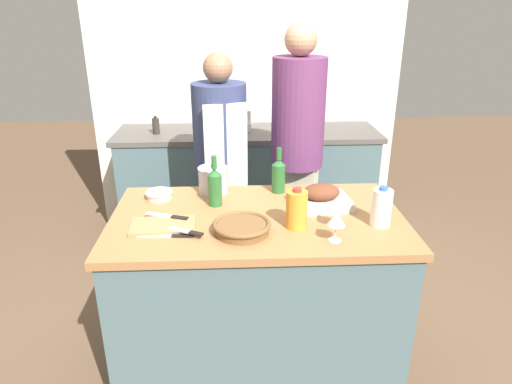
{
  "coord_description": "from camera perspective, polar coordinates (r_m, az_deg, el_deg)",
  "views": [
    {
      "loc": [
        -0.11,
        -2.1,
        1.91
      ],
      "look_at": [
        0.0,
        0.13,
        0.99
      ],
      "focal_mm": 32.0,
      "sensor_mm": 36.0,
      "label": 1
    }
  ],
  "objects": [
    {
      "name": "wine_bottle_dark",
      "position": [
        2.59,
        2.83,
        2.16
      ],
      "size": [
        0.08,
        0.08,
        0.26
      ],
      "color": "#28662D",
      "rests_on": "kitchen_island"
    },
    {
      "name": "wine_bottle_green",
      "position": [
        2.43,
        -5.16,
        0.75
      ],
      "size": [
        0.07,
        0.07,
        0.28
      ],
      "color": "#28662D",
      "rests_on": "kitchen_island"
    },
    {
      "name": "wine_glass_right",
      "position": [
        2.08,
        10.01,
        -3.44
      ],
      "size": [
        0.08,
        0.08,
        0.14
      ],
      "color": "silver",
      "rests_on": "kitchen_island"
    },
    {
      "name": "knife_bread",
      "position": [
        2.15,
        -8.62,
        -4.9
      ],
      "size": [
        0.17,
        0.11,
        0.01
      ],
      "color": "#B7B7BC",
      "rests_on": "cutting_board"
    },
    {
      "name": "knife_paring",
      "position": [
        2.32,
        -10.92,
        -2.98
      ],
      "size": [
        0.22,
        0.1,
        0.01
      ],
      "color": "#B7B7BC",
      "rests_on": "cutting_board"
    },
    {
      "name": "wicker_basket",
      "position": [
        2.15,
        -1.78,
        -4.39
      ],
      "size": [
        0.28,
        0.28,
        0.06
      ],
      "color": "brown",
      "rests_on": "kitchen_island"
    },
    {
      "name": "condiment_bottle_short",
      "position": [
        3.79,
        -12.4,
        8.08
      ],
      "size": [
        0.06,
        0.06,
        0.15
      ],
      "color": "#332D28",
      "rests_on": "back_counter"
    },
    {
      "name": "back_counter",
      "position": [
        3.94,
        -1.02,
        1.03
      ],
      "size": [
        2.17,
        0.6,
        0.94
      ],
      "color": "#4C666B",
      "rests_on": "ground_plane"
    },
    {
      "name": "person_cook_guest",
      "position": [
        3.16,
        5.16,
        5.72
      ],
      "size": [
        0.36,
        0.36,
        1.81
      ],
      "rotation": [
        0.0,
        0.0,
        -0.34
      ],
      "color": "beige",
      "rests_on": "ground_plane"
    },
    {
      "name": "condiment_bottle_tall",
      "position": [
        3.9,
        6.87,
        9.13
      ],
      "size": [
        0.05,
        0.05,
        0.18
      ],
      "color": "#332D28",
      "rests_on": "back_counter"
    },
    {
      "name": "milk_jug",
      "position": [
        2.28,
        15.42,
        -1.87
      ],
      "size": [
        0.1,
        0.1,
        0.2
      ],
      "color": "white",
      "rests_on": "kitchen_island"
    },
    {
      "name": "mixing_bowl",
      "position": [
        2.59,
        -12.02,
        -0.29
      ],
      "size": [
        0.15,
        0.15,
        0.04
      ],
      "color": "beige",
      "rests_on": "kitchen_island"
    },
    {
      "name": "condiment_bottle_extra",
      "position": [
        3.86,
        3.69,
        9.15
      ],
      "size": [
        0.06,
        0.06,
        0.19
      ],
      "color": "#332D28",
      "rests_on": "back_counter"
    },
    {
      "name": "cutting_board",
      "position": [
        2.26,
        -11.53,
        -4.13
      ],
      "size": [
        0.32,
        0.2,
        0.02
      ],
      "color": "#AD7F51",
      "rests_on": "kitchen_island"
    },
    {
      "name": "ground_plane",
      "position": [
        2.84,
        0.13,
        -19.78
      ],
      "size": [
        12.0,
        12.0,
        0.0
      ],
      "primitive_type": "plane",
      "color": "brown"
    },
    {
      "name": "roasting_pan",
      "position": [
        2.45,
        8.15,
        -0.72
      ],
      "size": [
        0.33,
        0.27,
        0.12
      ],
      "color": "#BCBCC1",
      "rests_on": "kitchen_island"
    },
    {
      "name": "kitchen_island",
      "position": [
        2.56,
        0.14,
        -12.21
      ],
      "size": [
        1.49,
        0.85,
        0.91
      ],
      "color": "#4C666B",
      "rests_on": "ground_plane"
    },
    {
      "name": "stock_pot",
      "position": [
        2.61,
        -5.36,
        1.52
      ],
      "size": [
        0.17,
        0.17,
        0.17
      ],
      "color": "#B7B7BC",
      "rests_on": "kitchen_island"
    },
    {
      "name": "juice_jug",
      "position": [
        2.19,
        5.1,
        -2.15
      ],
      "size": [
        0.1,
        0.1,
        0.2
      ],
      "color": "orange",
      "rests_on": "kitchen_island"
    },
    {
      "name": "back_wall",
      "position": [
        4.07,
        -1.26,
        13.45
      ],
      "size": [
        2.67,
        0.1,
        2.55
      ],
      "color": "silver",
      "rests_on": "ground_plane"
    },
    {
      "name": "stand_mixer",
      "position": [
        3.79,
        -2.01,
        9.92
      ],
      "size": [
        0.18,
        0.14,
        0.36
      ],
      "color": "silver",
      "rests_on": "back_counter"
    },
    {
      "name": "knife_chef",
      "position": [
        2.17,
        -11.06,
        -5.39
      ],
      "size": [
        0.27,
        0.05,
        0.01
      ],
      "color": "#B7B7BC",
      "rests_on": "kitchen_island"
    },
    {
      "name": "person_cook_aproned",
      "position": [
        3.11,
        -4.4,
        3.49
      ],
      "size": [
        0.36,
        0.38,
        1.64
      ],
      "rotation": [
        0.0,
        0.0,
        0.24
      ],
      "color": "beige",
      "rests_on": "ground_plane"
    },
    {
      "name": "wine_glass_left",
      "position": [
        2.22,
        9.91,
        -1.84
      ],
      "size": [
        0.08,
        0.08,
        0.14
      ],
      "color": "silver",
      "rests_on": "kitchen_island"
    }
  ]
}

